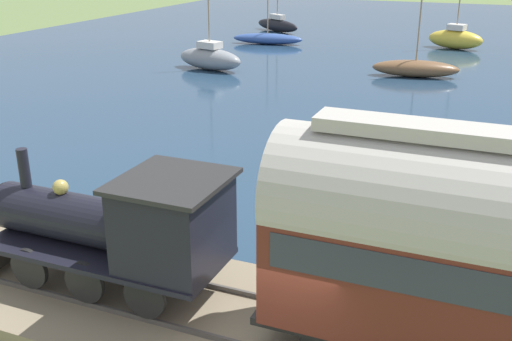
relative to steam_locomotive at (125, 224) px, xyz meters
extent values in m
cube|color=navy|center=(42.60, -3.91, -2.16)|extent=(80.00, 80.00, 0.01)
cube|color=#84755B|center=(0.00, -3.91, -1.95)|extent=(4.60, 56.00, 0.42)
cube|color=#4C4742|center=(0.87, -3.91, -1.69)|extent=(0.07, 54.88, 0.12)
cylinder|color=black|center=(-0.87, -0.97, -1.13)|extent=(0.12, 0.99, 0.99)
cylinder|color=black|center=(0.87, -0.97, -1.13)|extent=(0.12, 0.99, 0.99)
cylinder|color=black|center=(-0.87, 0.57, -1.13)|extent=(0.12, 0.99, 0.99)
cylinder|color=black|center=(0.87, 0.57, -1.13)|extent=(0.12, 0.99, 0.99)
cylinder|color=black|center=(-0.87, 2.12, -1.13)|extent=(0.12, 0.99, 0.99)
cylinder|color=black|center=(0.87, 2.12, -1.13)|extent=(0.12, 0.99, 0.99)
cube|color=black|center=(0.00, 0.57, -0.72)|extent=(2.24, 5.62, 0.12)
cylinder|color=black|center=(0.00, 1.70, -0.09)|extent=(1.14, 3.37, 1.14)
cylinder|color=black|center=(0.00, 3.42, -0.09)|extent=(1.09, 0.08, 1.09)
cylinder|color=black|center=(0.00, 2.71, 0.95)|extent=(0.26, 0.26, 0.93)
sphere|color=tan|center=(0.00, 1.70, 0.62)|extent=(0.36, 0.36, 0.36)
cube|color=black|center=(0.00, -1.25, 0.26)|extent=(2.14, 1.97, 1.84)
cube|color=#282828|center=(0.00, -1.25, 1.23)|extent=(2.34, 2.21, 0.10)
cube|color=#2D2823|center=(0.00, 3.63, -1.45)|extent=(2.04, 0.44, 0.32)
cylinder|color=black|center=(0.87, -5.90, -1.25)|extent=(0.12, 0.76, 0.76)
cylinder|color=black|center=(0.87, -4.79, -1.25)|extent=(0.12, 0.76, 0.76)
cube|color=#5B2319|center=(0.00, -7.90, 0.35)|extent=(2.35, 8.52, 2.41)
ellipsoid|color=brown|center=(29.01, -2.11, -1.63)|extent=(2.47, 5.61, 1.06)
cylinder|color=#9E8460|center=(29.01, -2.11, 1.11)|extent=(0.10, 0.10, 4.43)
ellipsoid|color=#335199|center=(37.76, 11.47, -1.71)|extent=(2.31, 6.11, 0.89)
cylinder|color=#9E8460|center=(37.76, 11.47, 1.08)|extent=(0.10, 0.10, 4.69)
ellipsoid|color=black|center=(45.42, 13.49, -1.58)|extent=(3.87, 5.58, 1.16)
cube|color=silver|center=(45.42, 13.49, -0.77)|extent=(1.42, 1.83, 0.45)
ellipsoid|color=gold|center=(41.38, -3.40, -1.41)|extent=(2.82, 4.71, 1.49)
cube|color=silver|center=(41.38, -3.40, -0.44)|extent=(1.37, 1.54, 0.45)
ellipsoid|color=gray|center=(26.06, 11.04, -1.44)|extent=(2.69, 5.22, 1.44)
cylinder|color=#9E8460|center=(26.06, 11.04, 1.84)|extent=(0.10, 0.10, 5.11)
cube|color=silver|center=(26.06, 11.04, -0.49)|extent=(1.31, 1.67, 0.45)
ellipsoid|color=beige|center=(8.34, -7.53, -1.99)|extent=(1.09, 2.54, 0.33)
camera|label=1|loc=(-9.96, -7.28, 5.83)|focal=42.00mm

